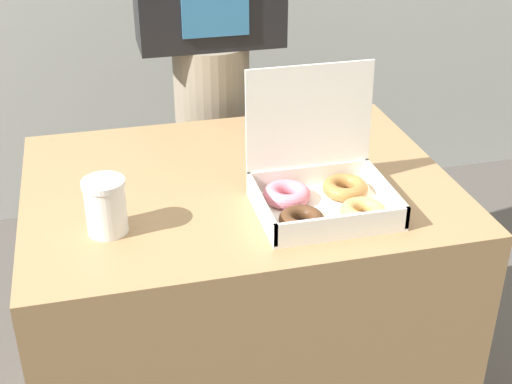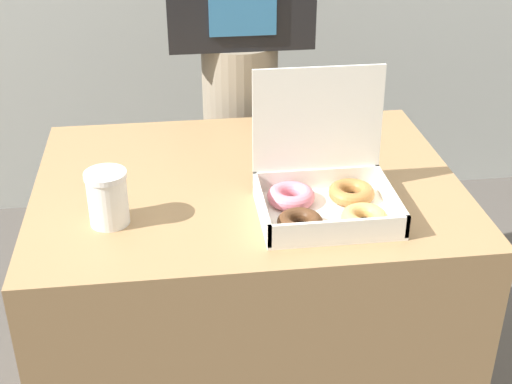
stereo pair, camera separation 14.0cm
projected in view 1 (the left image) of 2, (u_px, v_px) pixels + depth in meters
The scene contains 4 objects.
table at pixel (240, 318), 1.78m from camera, with size 0.94×0.71×0.78m.
donut_box at pixel (321, 189), 1.47m from camera, with size 0.27×0.24×0.28m.
coffee_cup at pixel (106, 206), 1.38m from camera, with size 0.08×0.08×0.11m.
person_customer at pixel (210, 37), 1.97m from camera, with size 0.40×0.22×1.73m.
Camera 1 is at (-0.30, -1.38, 1.52)m, focal length 50.00 mm.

